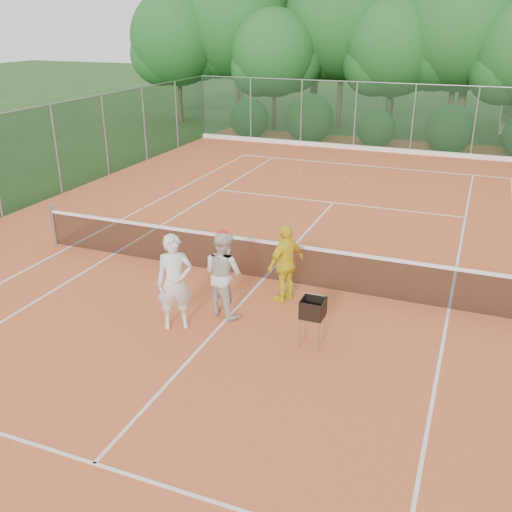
{
  "coord_description": "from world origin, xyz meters",
  "views": [
    {
      "loc": [
        4.26,
        -11.2,
        5.56
      ],
      "look_at": [
        0.29,
        -1.2,
        1.1
      ],
      "focal_mm": 40.0,
      "sensor_mm": 36.0,
      "label": 1
    }
  ],
  "objects_px": {
    "player_white": "(175,282)",
    "ball_hopper": "(313,309)",
    "player_center_grp": "(223,273)",
    "player_yellow": "(286,263)"
  },
  "relations": [
    {
      "from": "player_white",
      "to": "ball_hopper",
      "type": "distance_m",
      "value": 2.66
    },
    {
      "from": "player_center_grp",
      "to": "player_white",
      "type": "bearing_deg",
      "value": -127.47
    },
    {
      "from": "player_center_grp",
      "to": "ball_hopper",
      "type": "relative_size",
      "value": 1.94
    },
    {
      "from": "player_center_grp",
      "to": "ball_hopper",
      "type": "height_order",
      "value": "player_center_grp"
    },
    {
      "from": "player_center_grp",
      "to": "player_yellow",
      "type": "height_order",
      "value": "player_center_grp"
    },
    {
      "from": "player_yellow",
      "to": "ball_hopper",
      "type": "distance_m",
      "value": 1.88
    },
    {
      "from": "player_yellow",
      "to": "player_white",
      "type": "bearing_deg",
      "value": -15.54
    },
    {
      "from": "player_white",
      "to": "player_center_grp",
      "type": "distance_m",
      "value": 1.04
    },
    {
      "from": "player_white",
      "to": "player_yellow",
      "type": "distance_m",
      "value": 2.45
    },
    {
      "from": "ball_hopper",
      "to": "player_white",
      "type": "bearing_deg",
      "value": 179.14
    }
  ]
}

